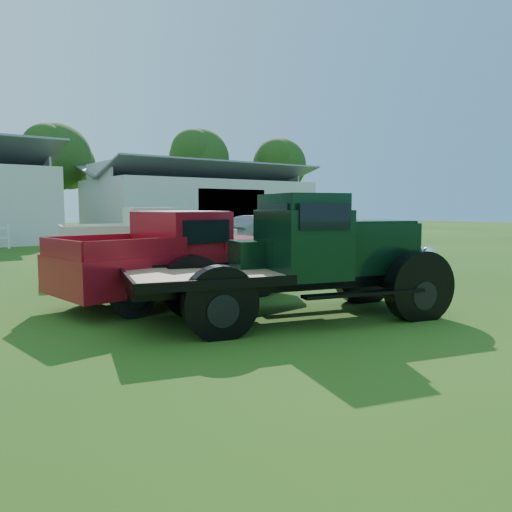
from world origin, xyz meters
TOP-DOWN VIEW (x-y plane):
  - ground at (0.00, 0.00)m, footprint 120.00×120.00m
  - shed_right at (14.00, 27.00)m, footprint 16.80×9.20m
  - tree_c at (5.00, 33.00)m, footprint 5.40×5.40m
  - tree_d at (18.00, 34.00)m, footprint 6.00×6.00m
  - tree_e at (26.00, 32.00)m, footprint 5.70×5.70m
  - vintage_flatbed at (0.16, -0.07)m, footprint 6.16×3.77m
  - red_pickup at (-0.76, 2.78)m, footprint 5.64×2.72m
  - white_pickup at (0.71, 7.49)m, footprint 5.72×3.23m
  - misc_car_blue at (4.96, 14.81)m, footprint 4.79×2.96m
  - misc_car_grey at (10.46, 14.62)m, footprint 5.08×2.95m

SIDE VIEW (x-z plane):
  - ground at x=0.00m, z-range 0.00..0.00m
  - misc_car_blue at x=4.96m, z-range 0.00..1.52m
  - misc_car_grey at x=10.46m, z-range 0.00..1.58m
  - red_pickup at x=-0.76m, z-range 0.00..1.98m
  - white_pickup at x=0.71m, z-range 0.00..1.98m
  - vintage_flatbed at x=0.16m, z-range 0.00..2.28m
  - shed_right at x=14.00m, z-range 0.00..5.20m
  - tree_c at x=5.00m, z-range 0.00..9.00m
  - tree_e at x=26.00m, z-range 0.00..9.50m
  - tree_d at x=18.00m, z-range 0.00..10.00m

